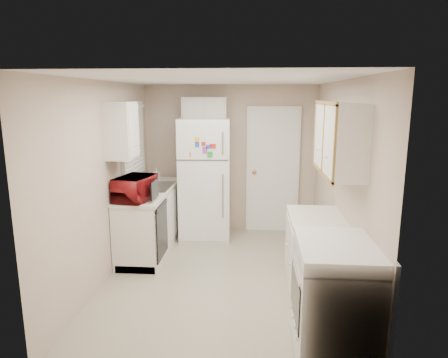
{
  "coord_description": "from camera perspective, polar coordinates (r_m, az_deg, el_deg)",
  "views": [
    {
      "loc": [
        0.38,
        -4.61,
        2.22
      ],
      "look_at": [
        0.0,
        0.5,
        1.15
      ],
      "focal_mm": 32.0,
      "sensor_mm": 36.0,
      "label": 1
    }
  ],
  "objects": [
    {
      "name": "interior_door",
      "position": [
        6.59,
        6.97,
        1.21
      ],
      "size": [
        0.86,
        0.06,
        2.08
      ],
      "primitive_type": "cube",
      "color": "white",
      "rests_on": "floor"
    },
    {
      "name": "floor",
      "position": [
        5.13,
        -0.43,
        -13.84
      ],
      "size": [
        3.8,
        3.8,
        0.0
      ],
      "primitive_type": "plane",
      "color": "#B7AE95",
      "rests_on": "ground"
    },
    {
      "name": "wall_right",
      "position": [
        4.83,
        16.33,
        -0.88
      ],
      "size": [
        3.8,
        3.8,
        0.0
      ],
      "primitive_type": "plane",
      "color": "#C1AA96",
      "rests_on": "floor"
    },
    {
      "name": "refrigerator",
      "position": [
        6.29,
        -2.71,
        0.06
      ],
      "size": [
        0.81,
        0.79,
        1.89
      ],
      "primitive_type": "cube",
      "rotation": [
        0.0,
        0.0,
        0.04
      ],
      "color": "white",
      "rests_on": "floor"
    },
    {
      "name": "ceiling",
      "position": [
        4.63,
        -0.48,
        14.02
      ],
      "size": [
        3.8,
        3.8,
        0.0
      ],
      "primitive_type": "plane",
      "color": "white",
      "rests_on": "floor"
    },
    {
      "name": "wall_left",
      "position": [
        5.05,
        -16.49,
        -0.36
      ],
      "size": [
        3.8,
        3.8,
        0.0
      ],
      "primitive_type": "plane",
      "color": "#C1AA96",
      "rests_on": "floor"
    },
    {
      "name": "cabinet_over_fridge",
      "position": [
        6.41,
        -2.77,
        9.81
      ],
      "size": [
        0.7,
        0.3,
        0.4
      ],
      "primitive_type": "cube",
      "color": "silver",
      "rests_on": "wall_back"
    },
    {
      "name": "upper_cabinet_right",
      "position": [
        4.22,
        16.19,
        5.61
      ],
      "size": [
        0.3,
        1.2,
        0.7
      ],
      "primitive_type": "cube",
      "color": "silver",
      "rests_on": "wall_right"
    },
    {
      "name": "window_blinds",
      "position": [
        5.96,
        -12.82,
        5.52
      ],
      "size": [
        0.1,
        0.98,
        1.08
      ],
      "primitive_type": "cube",
      "color": "silver",
      "rests_on": "wall_left"
    },
    {
      "name": "stove",
      "position": [
        3.68,
        15.83,
        -16.27
      ],
      "size": [
        0.7,
        0.86,
        1.03
      ],
      "primitive_type": "cube",
      "rotation": [
        0.0,
        0.0,
        -0.01
      ],
      "color": "white",
      "rests_on": "floor"
    },
    {
      "name": "microwave",
      "position": [
        5.24,
        -12.54,
        -1.39
      ],
      "size": [
        0.62,
        0.42,
        0.38
      ],
      "primitive_type": "imported",
      "rotation": [
        0.0,
        0.0,
        1.37
      ],
      "color": "maroon",
      "rests_on": "left_counter"
    },
    {
      "name": "wall_front",
      "position": [
        2.92,
        -3.55,
        -8.67
      ],
      "size": [
        2.8,
        2.8,
        0.0
      ],
      "primitive_type": "plane",
      "color": "#C1AA96",
      "rests_on": "floor"
    },
    {
      "name": "left_counter",
      "position": [
        5.98,
        -10.34,
        -5.64
      ],
      "size": [
        0.6,
        1.8,
        0.9
      ],
      "primitive_type": "cube",
      "color": "silver",
      "rests_on": "floor"
    },
    {
      "name": "sink",
      "position": [
        6.01,
        -10.12,
        -1.48
      ],
      "size": [
        0.54,
        0.74,
        0.16
      ],
      "primitive_type": "cube",
      "color": "gray",
      "rests_on": "left_counter"
    },
    {
      "name": "soap_bottle",
      "position": [
        6.41,
        -9.64,
        0.65
      ],
      "size": [
        0.1,
        0.11,
        0.2
      ],
      "primitive_type": "imported",
      "rotation": [
        0.0,
        0.0,
        -0.15
      ],
      "color": "beige",
      "rests_on": "left_counter"
    },
    {
      "name": "dishwasher",
      "position": [
        5.34,
        -8.93,
        -7.25
      ],
      "size": [
        0.03,
        0.58,
        0.72
      ],
      "primitive_type": "cube",
      "color": "black",
      "rests_on": "floor"
    },
    {
      "name": "right_counter",
      "position": [
        4.26,
        13.93,
        -13.11
      ],
      "size": [
        0.6,
        2.0,
        0.9
      ],
      "primitive_type": "cube",
      "color": "silver",
      "rests_on": "floor"
    },
    {
      "name": "wall_back",
      "position": [
        6.6,
        0.91,
        2.9
      ],
      "size": [
        2.8,
        2.8,
        0.0
      ],
      "primitive_type": "plane",
      "color": "#C1AA96",
      "rests_on": "floor"
    },
    {
      "name": "upper_cabinet_left",
      "position": [
        5.12,
        -14.44,
        6.71
      ],
      "size": [
        0.3,
        0.45,
        0.7
      ],
      "primitive_type": "cube",
      "color": "silver",
      "rests_on": "wall_left"
    }
  ]
}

